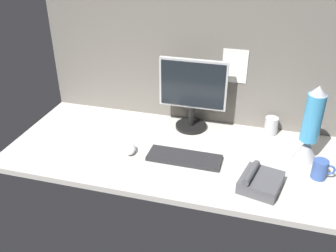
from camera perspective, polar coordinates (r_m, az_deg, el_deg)
ground_plane at (r=195.42cm, az=2.04°, el=-4.00°), size 180.00×80.00×3.00cm
cubicle_wall_back at (r=211.31cm, az=4.67°, el=10.49°), size 180.00×5.50×75.98cm
monitor at (r=205.76cm, az=3.68°, el=5.30°), size 37.79×18.00×40.90cm
keyboard at (r=186.30cm, az=2.53°, el=-4.93°), size 37.08×13.23×2.00cm
mouse at (r=192.29cm, az=-5.81°, el=-3.62°), size 7.46×10.55×3.40cm
mug_steel at (r=213.99cm, az=15.63°, el=0.04°), size 7.35×7.35×10.02cm
mug_ceramic_blue at (r=185.60cm, az=22.44°, el=-6.19°), size 10.33×6.95×9.46cm
lava_lamp at (r=191.46cm, az=21.10°, el=-0.56°), size 12.14×12.14×39.74cm
desk_phone at (r=171.98cm, az=14.00°, el=-8.31°), size 20.90×22.39×8.80cm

